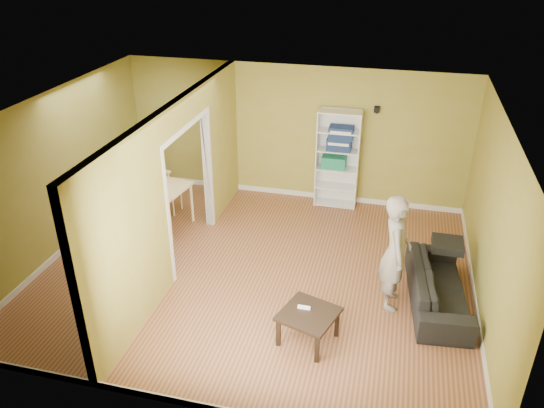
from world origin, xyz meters
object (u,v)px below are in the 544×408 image
(chair_left, at_px, (113,196))
(chair_far, at_px, (169,189))
(chair_near, at_px, (142,215))
(bookshelf, at_px, (338,158))
(coffee_table, at_px, (308,317))
(dining_table, at_px, (151,189))
(person, at_px, (396,243))
(sofa, at_px, (439,281))

(chair_left, height_order, chair_far, chair_far)
(chair_left, relative_size, chair_near, 0.90)
(bookshelf, bearing_deg, chair_far, -160.00)
(bookshelf, height_order, coffee_table, bookshelf)
(bookshelf, height_order, chair_left, bookshelf)
(chair_near, bearing_deg, dining_table, 77.59)
(person, xyz_separation_m, chair_near, (-4.14, 0.72, -0.50))
(bookshelf, distance_m, coffee_table, 4.00)
(chair_near, bearing_deg, bookshelf, 15.59)
(chair_near, bearing_deg, person, -30.80)
(chair_far, bearing_deg, chair_near, 97.87)
(bookshelf, xyz_separation_m, chair_left, (-3.85, -1.56, -0.49))
(sofa, xyz_separation_m, dining_table, (-4.87, 1.11, 0.34))
(sofa, relative_size, bookshelf, 1.02)
(sofa, height_order, person, person)
(coffee_table, relative_size, dining_table, 0.53)
(sofa, xyz_separation_m, coffee_table, (-1.64, -1.22, 0.01))
(person, distance_m, chair_near, 4.23)
(coffee_table, relative_size, chair_near, 0.67)
(person, relative_size, chair_near, 2.00)
(person, height_order, chair_far, person)
(chair_far, bearing_deg, sofa, 168.52)
(sofa, bearing_deg, bookshelf, 27.92)
(chair_left, distance_m, chair_far, 1.01)
(coffee_table, height_order, chair_far, chair_far)
(sofa, relative_size, coffee_table, 2.87)
(person, height_order, coffee_table, person)
(chair_left, bearing_deg, chair_near, 47.62)
(dining_table, height_order, chair_left, chair_left)
(coffee_table, distance_m, dining_table, 4.00)
(coffee_table, bearing_deg, bookshelf, 92.74)
(person, distance_m, bookshelf, 3.14)
(coffee_table, relative_size, chair_left, 0.74)
(coffee_table, bearing_deg, chair_near, 150.74)
(chair_left, bearing_deg, person, 68.02)
(person, xyz_separation_m, dining_table, (-4.22, 1.29, -0.29))
(dining_table, relative_size, chair_near, 1.26)
(dining_table, xyz_separation_m, chair_left, (-0.81, 0.06, -0.26))
(sofa, height_order, chair_left, chair_left)
(coffee_table, bearing_deg, person, 46.69)
(sofa, height_order, chair_far, chair_far)
(bookshelf, xyz_separation_m, coffee_table, (0.19, -3.96, -0.56))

